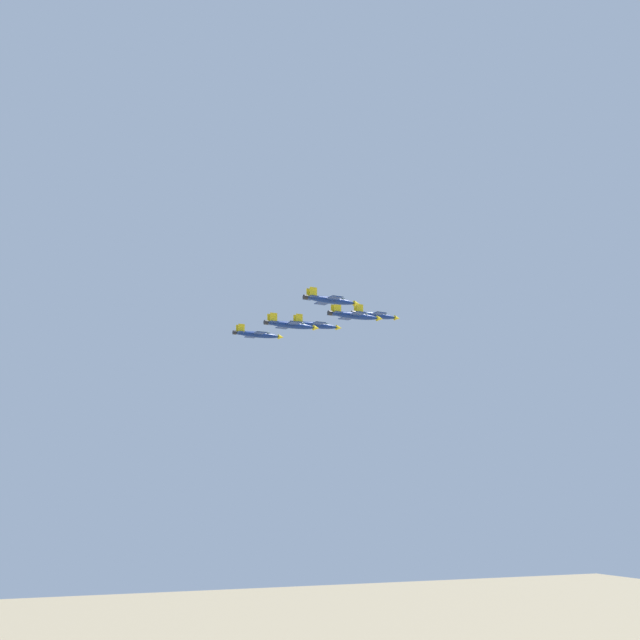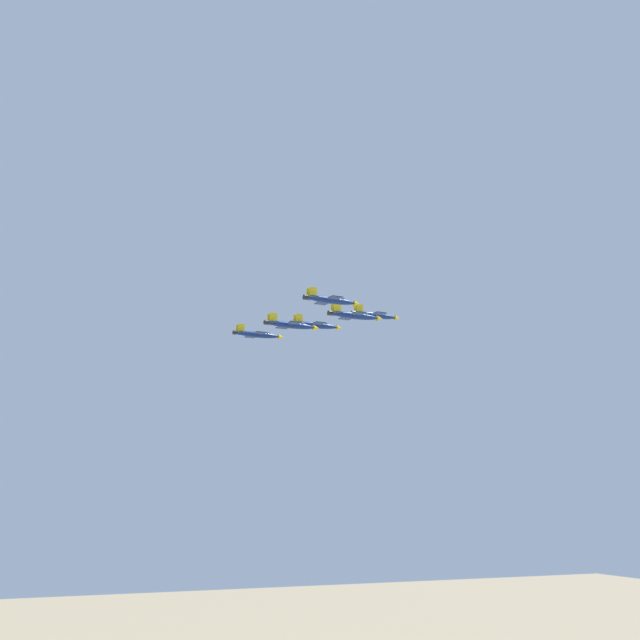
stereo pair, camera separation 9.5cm
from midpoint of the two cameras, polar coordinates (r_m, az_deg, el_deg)
The scene contains 6 objects.
jet_lead at distance 226.55m, azimuth 3.88°, elevation 0.33°, with size 15.70×9.68×3.30m.
jet_left_wingman at distance 229.24m, azimuth -0.31°, elevation -0.35°, with size 16.26×10.00×3.42m.
jet_right_wingman at distance 210.07m, azimuth 2.46°, elevation 0.32°, with size 16.24×9.98×3.41m.
jet_left_outer at distance 233.16m, azimuth -4.38°, elevation -1.02°, with size 15.78×9.72×3.32m.
jet_right_outer at distance 194.62m, azimuth 0.78°, elevation 1.40°, with size 15.45×9.54×3.25m.
jet_slot_rear at distance 213.28m, azimuth -2.03°, elevation -0.34°, with size 16.17×10.01×3.40m.
Camera 2 is at (68.45, 189.39, 86.21)m, focal length 45.73 mm.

